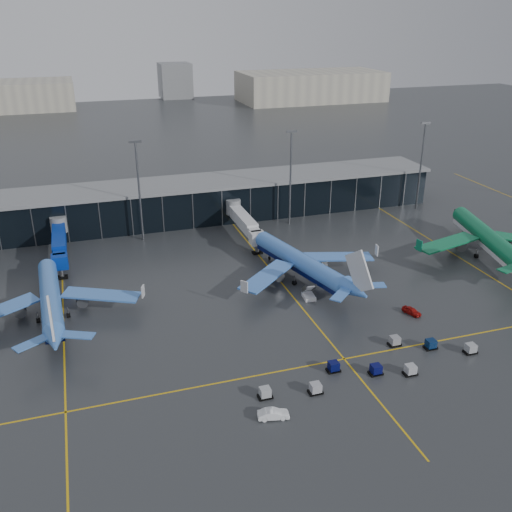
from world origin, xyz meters
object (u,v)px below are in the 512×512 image
object	(u,v)px
airliner_klm_near	(300,252)
baggage_carts	(377,365)
airliner_arkefly	(49,287)
mobile_airstair	(309,295)
service_van_red	(412,311)
airliner_aer_lingus	(489,227)
service_van_white	(273,414)

from	to	relation	value
airliner_klm_near	baggage_carts	bearing A→B (deg)	-105.21
airliner_arkefly	airliner_klm_near	bearing A→B (deg)	-2.16
mobile_airstair	service_van_red	bearing A→B (deg)	-30.66
airliner_arkefly	baggage_carts	world-z (taller)	airliner_arkefly
airliner_klm_near	airliner_aer_lingus	distance (m)	47.59
airliner_arkefly	service_van_red	world-z (taller)	airliner_arkefly
baggage_carts	service_van_white	size ratio (longest dim) A/B	8.70
airliner_arkefly	airliner_klm_near	distance (m)	51.41
airliner_klm_near	airliner_arkefly	bearing A→B (deg)	166.68
airliner_klm_near	baggage_carts	size ratio (longest dim) A/B	1.04
airliner_klm_near	baggage_carts	distance (m)	36.21
airliner_arkefly	service_van_red	distance (m)	69.49
baggage_carts	service_van_red	distance (m)	20.94
baggage_carts	service_van_white	distance (m)	21.32
baggage_carts	mobile_airstair	size ratio (longest dim) A/B	11.51
airliner_klm_near	service_van_white	bearing A→B (deg)	-130.56
baggage_carts	service_van_red	world-z (taller)	baggage_carts
mobile_airstair	service_van_white	distance (m)	38.04
airliner_aer_lingus	service_van_red	world-z (taller)	airliner_aer_lingus
baggage_carts	service_van_red	bearing A→B (deg)	42.80
airliner_arkefly	service_van_red	bearing A→B (deg)	-20.45
baggage_carts	mobile_airstair	bearing A→B (deg)	92.27
baggage_carts	service_van_red	size ratio (longest dim) A/B	10.02
mobile_airstair	service_van_red	distance (m)	20.39
service_van_white	baggage_carts	bearing A→B (deg)	-61.27
airliner_klm_near	mobile_airstair	xyz separation A→B (m)	(-1.75, -9.43, -5.56)
airliner_aer_lingus	baggage_carts	xyz separation A→B (m)	(-48.28, -34.65, -6.06)
airliner_klm_near	baggage_carts	world-z (taller)	airliner_klm_near
airliner_aer_lingus	service_van_red	size ratio (longest dim) A/B	11.21
airliner_aer_lingus	baggage_carts	bearing A→B (deg)	-130.38
airliner_arkefly	airliner_klm_near	xyz separation A→B (m)	(51.41, 0.68, 0.19)
airliner_arkefly	service_van_white	distance (m)	51.74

